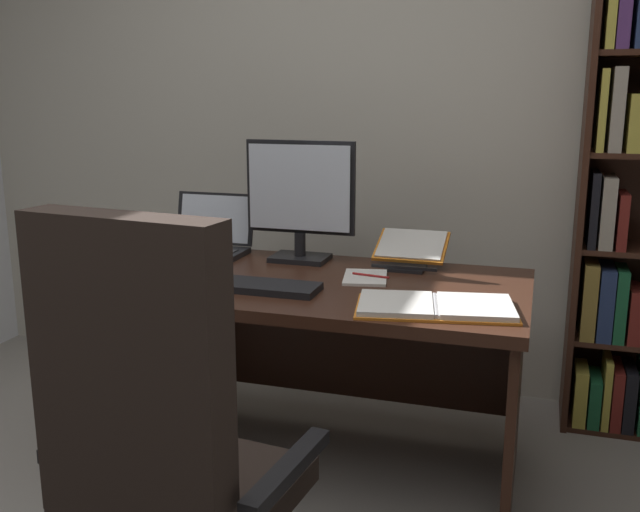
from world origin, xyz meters
TOP-DOWN VIEW (x-y plane):
  - wall_back at (0.00, 1.98)m, footprint 4.66×0.12m
  - desk at (0.04, 1.10)m, footprint 1.51×0.80m
  - office_chair at (-0.01, 0.08)m, footprint 0.65×0.60m
  - monitor at (-0.09, 1.30)m, footprint 0.44×0.16m
  - laptop at (-0.50, 1.31)m, footprint 0.35×0.29m
  - keyboard at (-0.09, 0.86)m, footprint 0.42×0.15m
  - computer_mouse at (-0.39, 0.86)m, footprint 0.06×0.10m
  - reading_stand_with_book at (0.34, 1.36)m, footprint 0.27×0.27m
  - open_binder at (0.51, 0.81)m, footprint 0.52×0.34m
  - notepad at (0.22, 1.10)m, footprint 0.19×0.23m
  - pen at (0.24, 1.10)m, footprint 0.14×0.03m

SIDE VIEW (x-z plane):
  - office_chair at x=-0.01m, z-range -0.09..1.04m
  - desk at x=0.04m, z-range 0.16..0.89m
  - notepad at x=0.22m, z-range 0.73..0.74m
  - open_binder at x=0.51m, z-range 0.73..0.75m
  - keyboard at x=-0.09m, z-range 0.73..0.75m
  - pen at x=0.24m, z-range 0.74..0.74m
  - computer_mouse at x=-0.39m, z-range 0.73..0.77m
  - laptop at x=-0.50m, z-range 0.66..0.89m
  - reading_stand_with_book at x=0.34m, z-range 0.73..0.84m
  - monitor at x=-0.09m, z-range 0.73..1.19m
  - wall_back at x=0.00m, z-range 0.00..2.83m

